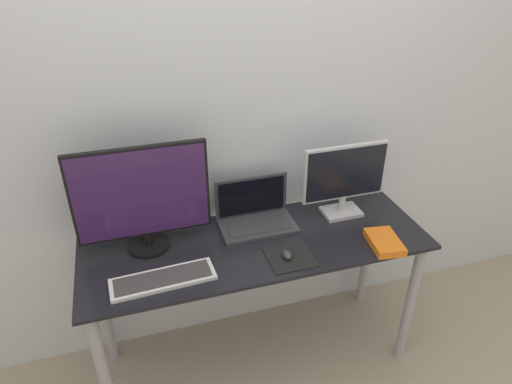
% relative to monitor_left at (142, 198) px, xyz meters
% --- Properties ---
extents(wall_back, '(7.00, 0.05, 2.50)m').
position_rel_monitor_left_xyz_m(wall_back, '(0.49, 0.23, 0.21)').
color(wall_back, silver).
rests_on(wall_back, ground_plane).
extents(desk, '(1.63, 0.57, 0.78)m').
position_rel_monitor_left_xyz_m(desk, '(0.49, -0.12, -0.41)').
color(desk, black).
rests_on(desk, ground_plane).
extents(monitor_left, '(0.59, 0.19, 0.51)m').
position_rel_monitor_left_xyz_m(monitor_left, '(0.00, 0.00, 0.00)').
color(monitor_left, black).
rests_on(monitor_left, desk).
extents(monitor_right, '(0.44, 0.14, 0.38)m').
position_rel_monitor_left_xyz_m(monitor_right, '(0.98, -0.00, -0.06)').
color(monitor_right, '#B2B2B7').
rests_on(monitor_right, desk).
extents(laptop, '(0.37, 0.22, 0.23)m').
position_rel_monitor_left_xyz_m(laptop, '(0.53, 0.04, -0.21)').
color(laptop, '#333338').
rests_on(laptop, desk).
extents(keyboard, '(0.44, 0.16, 0.02)m').
position_rel_monitor_left_xyz_m(keyboard, '(0.03, -0.26, -0.26)').
color(keyboard, silver).
rests_on(keyboard, desk).
extents(mousepad, '(0.21, 0.20, 0.00)m').
position_rel_monitor_left_xyz_m(mousepad, '(0.60, -0.27, -0.26)').
color(mousepad, black).
rests_on(mousepad, desk).
extents(mouse, '(0.04, 0.06, 0.03)m').
position_rel_monitor_left_xyz_m(mouse, '(0.58, -0.27, -0.24)').
color(mouse, '#333333').
rests_on(mouse, mousepad).
extents(book, '(0.16, 0.22, 0.04)m').
position_rel_monitor_left_xyz_m(book, '(1.05, -0.31, -0.25)').
color(book, orange).
rests_on(book, desk).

